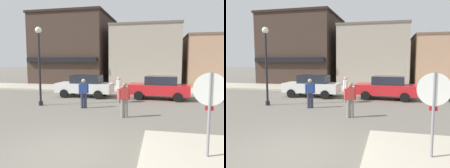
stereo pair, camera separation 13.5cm
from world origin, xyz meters
TOP-DOWN VIEW (x-y plane):
  - ground_plane at (0.00, 0.00)m, footprint 160.00×160.00m
  - kerb_far at (0.00, 13.68)m, footprint 80.00×4.00m
  - stop_sign at (3.69, 0.34)m, footprint 0.82×0.08m
  - lamp_post at (-4.27, 5.94)m, footprint 0.36×0.36m
  - parked_car_nearest at (-2.79, 9.51)m, footprint 4.01×1.90m
  - parked_car_second at (2.46, 9.64)m, footprint 4.12×2.11m
  - pedestrian_crossing_near at (-1.57, 5.78)m, footprint 0.53×0.36m
  - pedestrian_crossing_far at (0.92, 4.26)m, footprint 0.55×0.33m
  - pedestrian_kerb_side at (-0.01, 7.78)m, footprint 0.33×0.55m
  - building_corner_shop at (-7.51, 19.80)m, footprint 8.35×8.74m
  - building_storefront_left_near at (0.94, 19.12)m, footprint 7.18×6.41m
  - building_storefront_left_mid at (7.85, 19.17)m, footprint 5.78×5.89m

SIDE VIEW (x-z plane):
  - ground_plane at x=0.00m, z-range 0.00..0.00m
  - kerb_far at x=0.00m, z-range 0.00..0.15m
  - parked_car_nearest at x=-2.79m, z-range 0.03..1.59m
  - parked_car_second at x=2.46m, z-range 0.03..1.59m
  - pedestrian_crossing_near at x=-1.57m, z-range 0.06..1.67m
  - pedestrian_crossing_far at x=0.92m, z-range 0.06..1.67m
  - pedestrian_kerb_side at x=-0.01m, z-range 0.06..1.67m
  - stop_sign at x=3.69m, z-range 0.37..2.67m
  - building_storefront_left_mid at x=7.85m, z-range 0.00..5.20m
  - lamp_post at x=-4.27m, z-range 0.69..5.23m
  - building_storefront_left_near at x=0.94m, z-range 0.00..6.33m
  - building_corner_shop at x=-7.51m, z-range 0.00..7.89m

